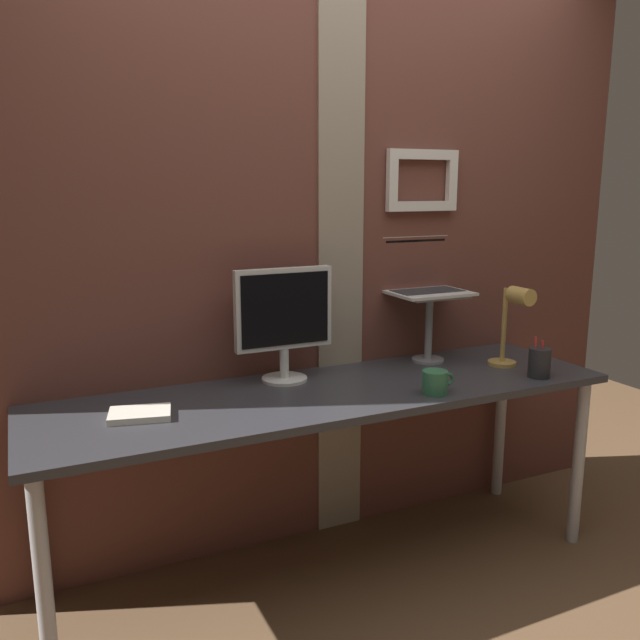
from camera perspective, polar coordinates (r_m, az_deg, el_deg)
ground_plane at (r=2.81m, az=4.45°, el=-20.85°), size 6.00×6.00×0.00m
brick_wall_back at (r=2.76m, az=0.46°, el=6.16°), size 3.01×0.16×2.49m
desk at (r=2.50m, az=0.98°, el=-7.68°), size 2.21×0.61×0.75m
monitor at (r=2.53m, az=-3.18°, el=0.41°), size 0.39×0.18×0.45m
laptop_stand at (r=2.86m, az=9.52°, el=0.25°), size 0.28×0.22×0.30m
laptop at (r=2.89m, az=8.84°, el=3.71°), size 0.34×0.29×0.24m
desk_lamp at (r=2.83m, az=16.55°, el=0.17°), size 0.12×0.20×0.35m
pen_cup at (r=2.76m, az=18.63°, el=-3.55°), size 0.09×0.09×0.17m
coffee_mug at (r=2.45m, az=10.05°, el=-5.37°), size 0.13×0.09×0.09m
paper_clutter_stack at (r=2.27m, az=-15.48°, el=-7.94°), size 0.23×0.18×0.02m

